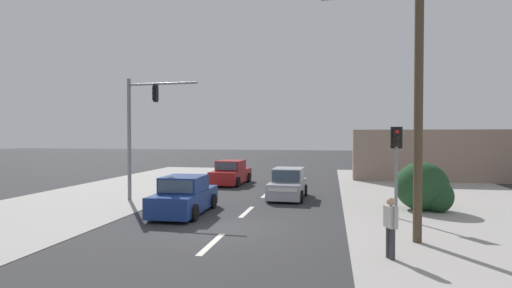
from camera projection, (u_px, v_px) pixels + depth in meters
ground_plane at (229, 228)px, 13.82m from camera, size 140.00×140.00×0.00m
lane_dash_near at (212, 244)px, 11.86m from camera, size 0.20×2.40×0.01m
lane_dash_mid at (247, 212)px, 16.77m from camera, size 0.20×2.40×0.01m
lane_dash_far at (266, 194)px, 21.68m from camera, size 0.20×2.40×0.01m
kerb_right_verge at (489, 226)px, 14.11m from camera, size 10.00×44.00×0.02m
kerb_left_verge at (80, 201)px, 19.34m from camera, size 8.00×40.00×0.02m
utility_pole_foreground_right at (414, 53)px, 11.87m from camera, size 3.78×0.38×10.61m
traffic_signal_mast at (139, 123)px, 19.51m from camera, size 3.69×0.44×6.00m
pedestal_signal_right_kerb at (396, 156)px, 15.40m from camera, size 0.44×0.29×3.56m
roadside_bush at (424, 188)px, 17.03m from camera, size 2.32×1.99×2.08m
shopfront_wall_far at (442, 156)px, 27.44m from camera, size 12.00×1.00×3.60m
sedan_receding_far at (184, 197)px, 16.38m from camera, size 1.96×4.27×1.56m
sedan_kerbside_parked at (231, 173)px, 26.18m from camera, size 2.07×4.32×1.56m
hatchback_crossing_left at (288, 185)px, 20.36m from camera, size 1.85×3.68×1.53m
pedestrian_at_kerb at (391, 224)px, 10.36m from camera, size 0.35×0.52×1.63m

